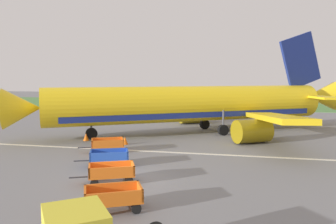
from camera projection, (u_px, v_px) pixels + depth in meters
ground_plane at (125, 180)px, 18.91m from camera, size 220.00×220.00×0.00m
grass_strip at (210, 104)px, 73.92m from camera, size 220.00×28.00×0.06m
apron_stripe at (157, 152)px, 26.21m from camera, size 120.00×0.36×0.01m
airplane at (201, 104)px, 34.97m from camera, size 33.89×28.31×11.34m
baggage_cart_nearest at (113, 198)px, 14.48m from camera, size 3.51×2.37×1.07m
baggage_cart_second_in_row at (111, 172)px, 18.33m from camera, size 3.54×2.30×1.07m
baggage_cart_third_in_row at (109, 157)px, 21.83m from camera, size 3.57×2.23×1.07m
baggage_cart_fourth_in_row at (107, 145)px, 26.02m from camera, size 3.53×2.32×1.07m
traffic_cone_near_plane at (86, 137)px, 30.82m from camera, size 0.53×0.53×0.70m
traffic_cone_mid_apron at (125, 141)px, 29.04m from camera, size 0.53×0.53×0.70m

